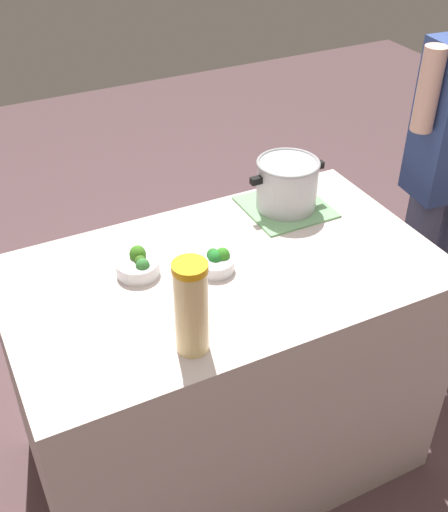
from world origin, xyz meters
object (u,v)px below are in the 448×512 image
(lemonade_pitcher, at_px, (191,308))
(broccoli_bowl_front, at_px, (138,265))
(broccoli_bowl_center, at_px, (216,262))
(cooking_pot, at_px, (287,183))

(lemonade_pitcher, bearing_deg, broccoli_bowl_front, 92.09)
(broccoli_bowl_front, bearing_deg, lemonade_pitcher, -87.91)
(broccoli_bowl_center, bearing_deg, broccoli_bowl_front, 158.27)
(cooking_pot, relative_size, broccoli_bowl_front, 2.15)
(lemonade_pitcher, relative_size, broccoli_bowl_center, 2.33)
(cooking_pot, relative_size, broccoli_bowl_center, 2.43)
(broccoli_bowl_front, relative_size, broccoli_bowl_center, 1.13)
(lemonade_pitcher, height_order, broccoli_bowl_front, lemonade_pitcher)
(cooking_pot, xyz_separation_m, broccoli_bowl_center, (-0.39, -0.22, -0.07))
(lemonade_pitcher, xyz_separation_m, broccoli_bowl_front, (-0.01, 0.38, -0.11))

